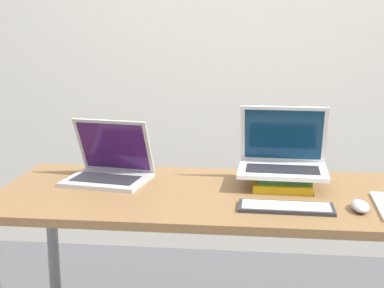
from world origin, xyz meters
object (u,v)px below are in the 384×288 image
at_px(laptop_on_books, 283,158).
at_px(wireless_keyboard, 286,207).
at_px(book_stack, 283,179).
at_px(laptop_left, 109,168).
at_px(mouse, 360,206).

bearing_deg(laptop_on_books, wireless_keyboard, -90.37).
height_order(book_stack, laptop_on_books, laptop_on_books).
bearing_deg(book_stack, laptop_on_books, 95.51).
height_order(book_stack, wireless_keyboard, book_stack).
relative_size(laptop_on_books, wireless_keyboard, 1.07).
relative_size(laptop_left, laptop_on_books, 1.01).
bearing_deg(laptop_left, wireless_keyboard, -22.35).
height_order(wireless_keyboard, mouse, mouse).
bearing_deg(book_stack, wireless_keyboard, -90.73).
xyz_separation_m(book_stack, laptop_on_books, (-0.00, 0.02, 0.08)).
bearing_deg(laptop_on_books, mouse, -48.80).
height_order(laptop_left, mouse, laptop_left).
relative_size(book_stack, laptop_on_books, 0.67).
bearing_deg(laptop_left, laptop_on_books, 0.76).
distance_m(laptop_left, mouse, 0.96).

